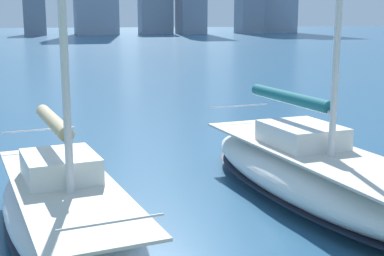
{
  "coord_description": "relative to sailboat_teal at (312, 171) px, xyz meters",
  "views": [
    {
      "loc": [
        3.18,
        4.23,
        4.62
      ],
      "look_at": [
        -0.22,
        -7.11,
        2.2
      ],
      "focal_mm": 50.0,
      "sensor_mm": 36.0,
      "label": 1
    }
  ],
  "objects": [
    {
      "name": "sailboat_teal",
      "position": [
        0.0,
        0.0,
        0.0
      ],
      "size": [
        3.64,
        9.72,
        13.3
      ],
      "color": "white",
      "rests_on": "ground"
    },
    {
      "name": "sailboat_tan",
      "position": [
        6.25,
        0.63,
        -0.08
      ],
      "size": [
        3.53,
        8.34,
        10.81
      ],
      "color": "white",
      "rests_on": "ground"
    }
  ]
}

